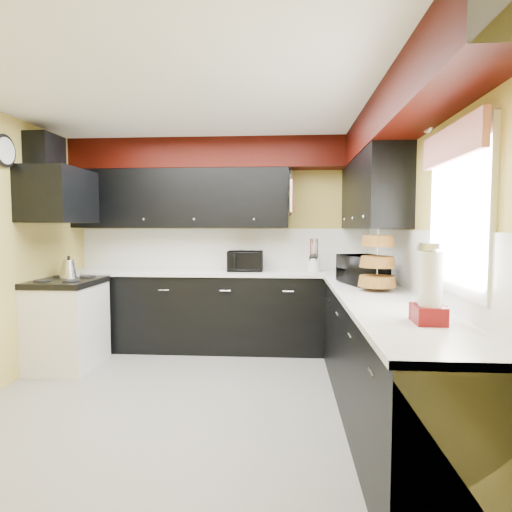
% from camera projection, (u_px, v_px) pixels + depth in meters
% --- Properties ---
extents(ground, '(3.60, 3.60, 0.00)m').
position_uv_depth(ground, '(194.00, 399.00, 3.64)').
color(ground, gray).
rests_on(ground, ground).
extents(wall_back, '(3.60, 0.06, 2.50)m').
position_uv_depth(wall_back, '(224.00, 244.00, 5.34)').
color(wall_back, '#E0C666').
rests_on(wall_back, ground).
extents(wall_right, '(0.06, 3.60, 2.50)m').
position_uv_depth(wall_right, '(414.00, 254.00, 3.42)').
color(wall_right, '#E0C666').
rests_on(wall_right, ground).
extents(ceiling, '(3.60, 3.60, 0.06)m').
position_uv_depth(ceiling, '(191.00, 99.00, 3.46)').
color(ceiling, white).
rests_on(ceiling, wall_back).
extents(cab_back, '(3.60, 0.60, 0.90)m').
position_uv_depth(cab_back, '(221.00, 312.00, 5.10)').
color(cab_back, black).
rests_on(cab_back, ground).
extents(cab_right, '(0.60, 3.00, 0.90)m').
position_uv_depth(cab_right, '(383.00, 363.00, 3.20)').
color(cab_right, black).
rests_on(cab_right, ground).
extents(counter_back, '(3.62, 0.64, 0.04)m').
position_uv_depth(counter_back, '(221.00, 273.00, 5.06)').
color(counter_back, white).
rests_on(counter_back, cab_back).
extents(counter_right, '(0.64, 3.02, 0.04)m').
position_uv_depth(counter_right, '(384.00, 300.00, 3.17)').
color(counter_right, white).
rests_on(counter_right, cab_right).
extents(splash_back, '(3.60, 0.02, 0.50)m').
position_uv_depth(splash_back, '(224.00, 249.00, 5.33)').
color(splash_back, white).
rests_on(splash_back, counter_back).
extents(splash_right, '(0.02, 3.60, 0.50)m').
position_uv_depth(splash_right, '(413.00, 261.00, 3.43)').
color(splash_right, white).
rests_on(splash_right, counter_right).
extents(upper_back, '(2.60, 0.35, 0.70)m').
position_uv_depth(upper_back, '(181.00, 199.00, 5.16)').
color(upper_back, black).
rests_on(upper_back, wall_back).
extents(upper_right, '(0.35, 1.80, 0.70)m').
position_uv_depth(upper_right, '(371.00, 193.00, 4.29)').
color(upper_right, black).
rests_on(upper_right, wall_right).
extents(soffit_back, '(3.60, 0.36, 0.35)m').
position_uv_depth(soffit_back, '(221.00, 154.00, 5.09)').
color(soffit_back, black).
rests_on(soffit_back, wall_back).
extents(soffit_right, '(0.36, 3.24, 0.35)m').
position_uv_depth(soffit_right, '(401.00, 111.00, 3.18)').
color(soffit_right, black).
rests_on(soffit_right, wall_right).
extents(stove, '(0.60, 0.75, 0.86)m').
position_uv_depth(stove, '(67.00, 326.00, 4.46)').
color(stove, white).
rests_on(stove, ground).
extents(cooktop, '(0.62, 0.77, 0.06)m').
position_uv_depth(cooktop, '(66.00, 282.00, 4.42)').
color(cooktop, black).
rests_on(cooktop, stove).
extents(hood, '(0.50, 0.78, 0.55)m').
position_uv_depth(hood, '(59.00, 196.00, 4.37)').
color(hood, black).
rests_on(hood, wall_left).
extents(hood_duct, '(0.24, 0.40, 0.40)m').
position_uv_depth(hood_duct, '(45.00, 154.00, 4.35)').
color(hood_duct, black).
rests_on(hood_duct, wall_left).
extents(window, '(0.03, 0.86, 0.96)m').
position_uv_depth(window, '(459.00, 213.00, 2.51)').
color(window, white).
rests_on(window, wall_right).
extents(valance, '(0.04, 0.88, 0.20)m').
position_uv_depth(valance, '(451.00, 144.00, 2.48)').
color(valance, red).
rests_on(valance, wall_right).
extents(pan_top, '(0.03, 0.22, 0.40)m').
position_uv_depth(pan_top, '(290.00, 181.00, 4.98)').
color(pan_top, black).
rests_on(pan_top, upper_back).
extents(pan_mid, '(0.03, 0.28, 0.46)m').
position_uv_depth(pan_mid, '(290.00, 202.00, 4.87)').
color(pan_mid, black).
rests_on(pan_mid, upper_back).
extents(pan_low, '(0.03, 0.24, 0.42)m').
position_uv_depth(pan_low, '(290.00, 205.00, 5.13)').
color(pan_low, black).
rests_on(pan_low, upper_back).
extents(cut_board, '(0.03, 0.26, 0.35)m').
position_uv_depth(cut_board, '(291.00, 196.00, 4.75)').
color(cut_board, white).
rests_on(cut_board, upper_back).
extents(baskets, '(0.27, 0.27, 0.50)m').
position_uv_depth(baskets, '(377.00, 262.00, 3.50)').
color(baskets, brown).
rests_on(baskets, upper_right).
extents(clock, '(0.03, 0.30, 0.30)m').
position_uv_depth(clock, '(5.00, 151.00, 3.86)').
color(clock, black).
rests_on(clock, wall_left).
extents(deco_plate, '(0.03, 0.24, 0.24)m').
position_uv_depth(deco_plate, '(429.00, 115.00, 3.01)').
color(deco_plate, white).
rests_on(deco_plate, wall_right).
extents(toaster_oven, '(0.41, 0.34, 0.24)m').
position_uv_depth(toaster_oven, '(245.00, 261.00, 5.04)').
color(toaster_oven, black).
rests_on(toaster_oven, counter_back).
extents(microwave, '(0.45, 0.55, 0.26)m').
position_uv_depth(microwave, '(363.00, 270.00, 3.92)').
color(microwave, black).
rests_on(microwave, counter_right).
extents(utensil_crock, '(0.18, 0.18, 0.16)m').
position_uv_depth(utensil_crock, '(314.00, 265.00, 4.98)').
color(utensil_crock, silver).
rests_on(utensil_crock, counter_back).
extents(knife_block, '(0.11, 0.14, 0.20)m').
position_uv_depth(knife_block, '(314.00, 263.00, 4.99)').
color(knife_block, black).
rests_on(knife_block, counter_back).
extents(kettle, '(0.21, 0.21, 0.19)m').
position_uv_depth(kettle, '(69.00, 269.00, 4.60)').
color(kettle, '#A6A7AA').
rests_on(kettle, cooktop).
extents(dispenser_a, '(0.17, 0.17, 0.40)m').
position_uv_depth(dispenser_a, '(428.00, 286.00, 2.37)').
color(dispenser_a, maroon).
rests_on(dispenser_a, counter_right).
extents(dispenser_b, '(0.16, 0.16, 0.42)m').
position_uv_depth(dispenser_b, '(431.00, 286.00, 2.30)').
color(dispenser_b, maroon).
rests_on(dispenser_b, counter_right).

